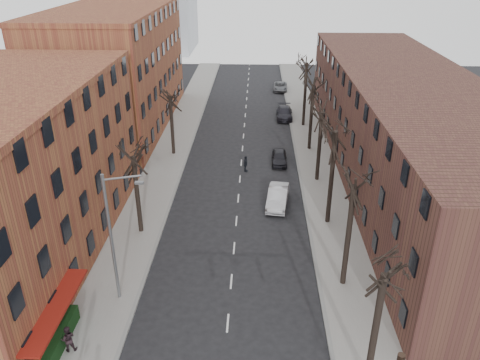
# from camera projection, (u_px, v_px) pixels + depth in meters

# --- Properties ---
(sidewalk_left) EXTENTS (4.00, 90.00, 0.15)m
(sidewalk_left) POSITION_uv_depth(u_px,v_px,m) (172.00, 150.00, 52.97)
(sidewalk_left) COLOR gray
(sidewalk_left) RESTS_ON ground
(sidewalk_right) EXTENTS (4.00, 90.00, 0.15)m
(sidewalk_right) POSITION_uv_depth(u_px,v_px,m) (313.00, 152.00, 52.44)
(sidewalk_right) COLOR gray
(sidewalk_right) RESTS_ON ground
(building_left_near) EXTENTS (12.00, 26.00, 12.00)m
(building_left_near) POSITION_uv_depth(u_px,v_px,m) (5.00, 180.00, 32.69)
(building_left_near) COLOR brown
(building_left_near) RESTS_ON ground
(building_left_far) EXTENTS (12.00, 28.00, 14.00)m
(building_left_far) POSITION_uv_depth(u_px,v_px,m) (117.00, 70.00, 58.24)
(building_left_far) COLOR brown
(building_left_far) RESTS_ON ground
(building_right) EXTENTS (12.00, 50.00, 10.00)m
(building_right) POSITION_uv_depth(u_px,v_px,m) (405.00, 127.00, 45.51)
(building_right) COLOR #4F2F25
(building_right) RESTS_ON ground
(awning_left) EXTENTS (1.20, 7.00, 0.15)m
(awning_left) POSITION_uv_depth(u_px,v_px,m) (64.00, 344.00, 27.06)
(awning_left) COLOR maroon
(awning_left) RESTS_ON ground
(hedge) EXTENTS (0.80, 6.00, 1.00)m
(hedge) POSITION_uv_depth(u_px,v_px,m) (53.00, 348.00, 25.88)
(hedge) COLOR #123312
(hedge) RESTS_ON sidewalk_left
(tree_right_b) EXTENTS (5.20, 5.20, 10.80)m
(tree_right_b) POSITION_uv_depth(u_px,v_px,m) (342.00, 284.00, 31.87)
(tree_right_b) COLOR black
(tree_right_b) RESTS_ON ground
(tree_right_c) EXTENTS (5.20, 5.20, 11.60)m
(tree_right_c) POSITION_uv_depth(u_px,v_px,m) (327.00, 223.00, 39.04)
(tree_right_c) COLOR black
(tree_right_c) RESTS_ON ground
(tree_right_d) EXTENTS (5.20, 5.20, 10.00)m
(tree_right_d) POSITION_uv_depth(u_px,v_px,m) (317.00, 180.00, 46.21)
(tree_right_d) COLOR black
(tree_right_d) RESTS_ON ground
(tree_right_e) EXTENTS (5.20, 5.20, 10.80)m
(tree_right_e) POSITION_uv_depth(u_px,v_px,m) (309.00, 149.00, 53.38)
(tree_right_e) COLOR black
(tree_right_e) RESTS_ON ground
(tree_right_f) EXTENTS (5.20, 5.20, 11.60)m
(tree_right_f) POSITION_uv_depth(u_px,v_px,m) (303.00, 126.00, 60.55)
(tree_right_f) COLOR black
(tree_right_f) RESTS_ON ground
(tree_left_a) EXTENTS (5.20, 5.20, 9.50)m
(tree_left_a) POSITION_uv_depth(u_px,v_px,m) (141.00, 232.00, 37.76)
(tree_left_a) COLOR black
(tree_left_a) RESTS_ON ground
(tree_left_b) EXTENTS (5.20, 5.20, 9.50)m
(tree_left_b) POSITION_uv_depth(u_px,v_px,m) (174.00, 154.00, 52.09)
(tree_left_b) COLOR black
(tree_left_b) RESTS_ON ground
(streetlight) EXTENTS (2.45, 0.22, 9.03)m
(streetlight) POSITION_uv_depth(u_px,v_px,m) (113.00, 234.00, 28.35)
(streetlight) COLOR slate
(streetlight) RESTS_ON ground
(silver_sedan) EXTENTS (2.29, 5.02, 1.59)m
(silver_sedan) POSITION_uv_depth(u_px,v_px,m) (278.00, 197.00, 41.44)
(silver_sedan) COLOR #AFB1B7
(silver_sedan) RESTS_ON ground
(parked_car_near) EXTENTS (1.67, 4.02, 1.36)m
(parked_car_near) POSITION_uv_depth(u_px,v_px,m) (279.00, 157.00, 49.64)
(parked_car_near) COLOR black
(parked_car_near) RESTS_ON ground
(parked_car_mid) EXTENTS (2.19, 5.15, 1.48)m
(parked_car_mid) POSITION_uv_depth(u_px,v_px,m) (284.00, 113.00, 62.92)
(parked_car_mid) COLOR black
(parked_car_mid) RESTS_ON ground
(parked_car_far) EXTENTS (2.40, 4.76, 1.29)m
(parked_car_far) POSITION_uv_depth(u_px,v_px,m) (280.00, 87.00, 75.42)
(parked_car_far) COLOR #5A5D62
(parked_car_far) RESTS_ON ground
(pedestrian_b) EXTENTS (0.96, 0.84, 1.67)m
(pedestrian_b) POSITION_uv_depth(u_px,v_px,m) (68.00, 339.00, 26.07)
(pedestrian_b) COLOR black
(pedestrian_b) RESTS_ON sidewalk_left
(pedestrian_crossing) EXTENTS (0.66, 1.06, 1.68)m
(pedestrian_crossing) POSITION_uv_depth(u_px,v_px,m) (246.00, 164.00, 47.71)
(pedestrian_crossing) COLOR black
(pedestrian_crossing) RESTS_ON ground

